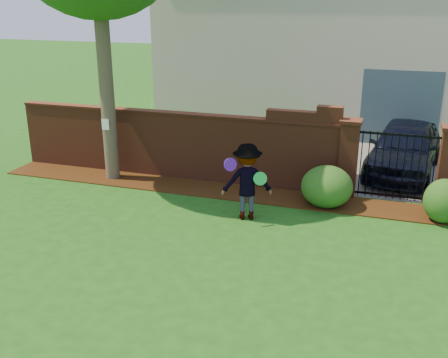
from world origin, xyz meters
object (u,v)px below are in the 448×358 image
(man, at_px, (247,182))
(frisbee_purple, at_px, (230,165))
(car, at_px, (403,150))
(frisbee_green, at_px, (260,179))

(man, distance_m, frisbee_purple, 0.66)
(car, relative_size, man, 2.48)
(frisbee_purple, height_order, frisbee_green, frisbee_purple)
(car, bearing_deg, man, -120.19)
(frisbee_purple, distance_m, frisbee_green, 0.72)
(car, xyz_separation_m, frisbee_green, (-2.86, -4.13, 0.27))
(frisbee_purple, relative_size, frisbee_green, 0.97)
(man, xyz_separation_m, frisbee_purple, (-0.26, -0.37, 0.48))
(car, relative_size, frisbee_green, 14.39)
(car, xyz_separation_m, man, (-3.17, -4.05, 0.13))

